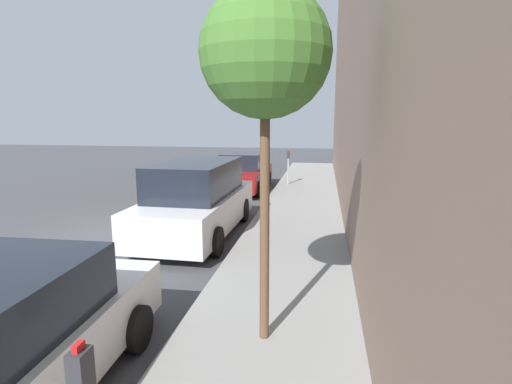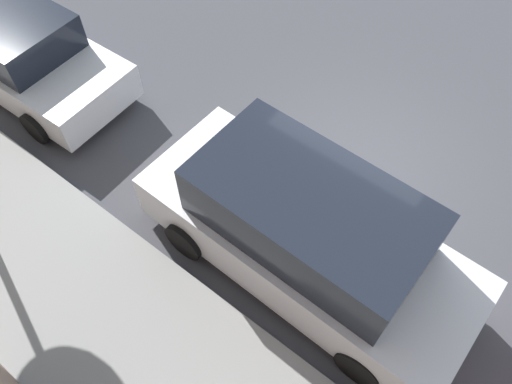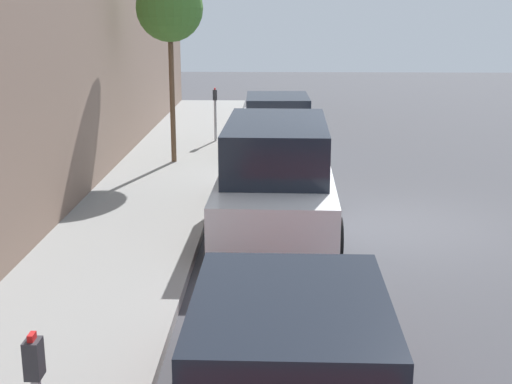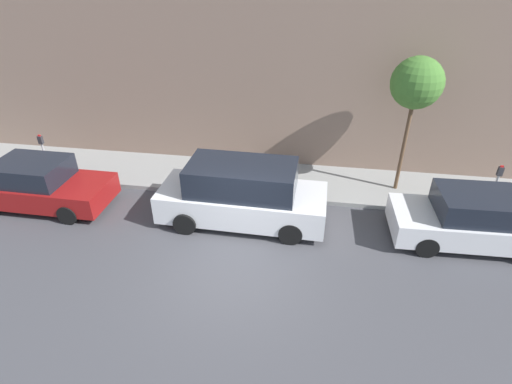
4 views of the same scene
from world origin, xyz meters
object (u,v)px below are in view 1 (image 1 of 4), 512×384
(parked_minivan_second, at_px, (197,200))
(parking_meter_far, at_px, (288,163))
(street_tree, at_px, (265,54))
(parked_sedan_third, at_px, (243,173))

(parked_minivan_second, distance_m, parking_meter_far, 7.65)
(parking_meter_far, xyz_separation_m, street_tree, (0.78, -12.28, 2.66))
(parked_minivan_second, bearing_deg, street_tree, -63.00)
(parked_sedan_third, distance_m, parking_meter_far, 2.04)
(parked_minivan_second, height_order, parked_sedan_third, parked_minivan_second)
(parking_meter_far, distance_m, street_tree, 12.59)
(parked_sedan_third, bearing_deg, street_tree, -77.26)
(parking_meter_far, height_order, street_tree, street_tree)
(parking_meter_far, bearing_deg, parked_minivan_second, -102.69)
(parked_minivan_second, height_order, parking_meter_far, parked_minivan_second)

